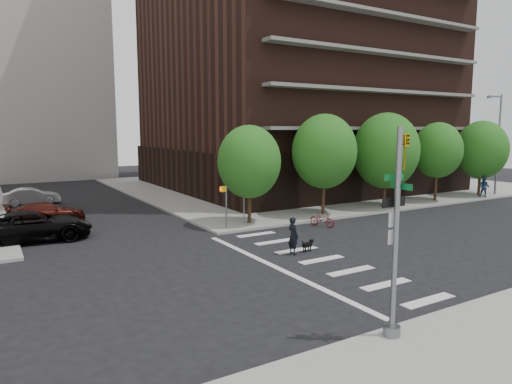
{
  "coord_description": "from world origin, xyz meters",
  "views": [
    {
      "loc": [
        -10.28,
        -16.21,
        6.08
      ],
      "look_at": [
        3.0,
        6.0,
        2.5
      ],
      "focal_mm": 32.0,
      "sensor_mm": 36.0,
      "label": 1
    }
  ],
  "objects_px": {
    "parked_car_black": "(34,226)",
    "pedestrian_far": "(484,187)",
    "dog_walker": "(293,236)",
    "traffic_signal": "(396,250)",
    "parked_car_silver": "(32,196)",
    "parked_car_maroon": "(46,213)",
    "scooter": "(322,219)"
  },
  "relations": [
    {
      "from": "parked_car_black",
      "to": "pedestrian_far",
      "type": "relative_size",
      "value": 3.29
    },
    {
      "from": "pedestrian_far",
      "to": "dog_walker",
      "type": "bearing_deg",
      "value": -96.7
    },
    {
      "from": "traffic_signal",
      "to": "parked_car_silver",
      "type": "height_order",
      "value": "traffic_signal"
    },
    {
      "from": "parked_car_maroon",
      "to": "scooter",
      "type": "relative_size",
      "value": 2.76
    },
    {
      "from": "parked_car_silver",
      "to": "pedestrian_far",
      "type": "bearing_deg",
      "value": -115.61
    },
    {
      "from": "parked_car_black",
      "to": "pedestrian_far",
      "type": "distance_m",
      "value": 35.58
    },
    {
      "from": "traffic_signal",
      "to": "parked_car_maroon",
      "type": "xyz_separation_m",
      "value": [
        -6.58,
        23.29,
        -2.0
      ]
    },
    {
      "from": "parked_car_black",
      "to": "scooter",
      "type": "distance_m",
      "value": 16.71
    },
    {
      "from": "parked_car_maroon",
      "to": "scooter",
      "type": "distance_m",
      "value": 17.84
    },
    {
      "from": "traffic_signal",
      "to": "dog_walker",
      "type": "xyz_separation_m",
      "value": [
        2.87,
        8.97,
        -1.77
      ]
    },
    {
      "from": "parked_car_maroon",
      "to": "pedestrian_far",
      "type": "height_order",
      "value": "pedestrian_far"
    },
    {
      "from": "parked_car_silver",
      "to": "dog_walker",
      "type": "height_order",
      "value": "dog_walker"
    },
    {
      "from": "traffic_signal",
      "to": "pedestrian_far",
      "type": "bearing_deg",
      "value": 28.43
    },
    {
      "from": "parked_car_maroon",
      "to": "traffic_signal",
      "type": "bearing_deg",
      "value": -165.71
    },
    {
      "from": "scooter",
      "to": "dog_walker",
      "type": "xyz_separation_m",
      "value": [
        -5.31,
        -4.3,
        0.47
      ]
    },
    {
      "from": "pedestrian_far",
      "to": "scooter",
      "type": "bearing_deg",
      "value": -105.29
    },
    {
      "from": "parked_car_silver",
      "to": "dog_walker",
      "type": "xyz_separation_m",
      "value": [
        9.58,
        -22.85,
        0.23
      ]
    },
    {
      "from": "scooter",
      "to": "traffic_signal",
      "type": "bearing_deg",
      "value": -140.79
    },
    {
      "from": "parked_car_black",
      "to": "parked_car_silver",
      "type": "relative_size",
      "value": 1.42
    },
    {
      "from": "parked_car_black",
      "to": "scooter",
      "type": "height_order",
      "value": "parked_car_black"
    },
    {
      "from": "parked_car_silver",
      "to": "scooter",
      "type": "distance_m",
      "value": 23.78
    },
    {
      "from": "dog_walker",
      "to": "parked_car_maroon",
      "type": "bearing_deg",
      "value": 32.86
    },
    {
      "from": "parked_car_black",
      "to": "parked_car_silver",
      "type": "height_order",
      "value": "parked_car_black"
    },
    {
      "from": "parked_car_maroon",
      "to": "dog_walker",
      "type": "distance_m",
      "value": 17.16
    },
    {
      "from": "parked_car_maroon",
      "to": "pedestrian_far",
      "type": "relative_size",
      "value": 2.64
    },
    {
      "from": "pedestrian_far",
      "to": "parked_car_maroon",
      "type": "bearing_deg",
      "value": -123.94
    },
    {
      "from": "traffic_signal",
      "to": "parked_car_black",
      "type": "xyz_separation_m",
      "value": [
        -7.73,
        18.37,
        -1.87
      ]
    },
    {
      "from": "pedestrian_far",
      "to": "traffic_signal",
      "type": "bearing_deg",
      "value": -81.91
    },
    {
      "from": "traffic_signal",
      "to": "scooter",
      "type": "height_order",
      "value": "traffic_signal"
    },
    {
      "from": "traffic_signal",
      "to": "parked_car_silver",
      "type": "bearing_deg",
      "value": 101.9
    },
    {
      "from": "traffic_signal",
      "to": "pedestrian_far",
      "type": "distance_m",
      "value": 31.53
    },
    {
      "from": "traffic_signal",
      "to": "scooter",
      "type": "relative_size",
      "value": 3.45
    }
  ]
}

